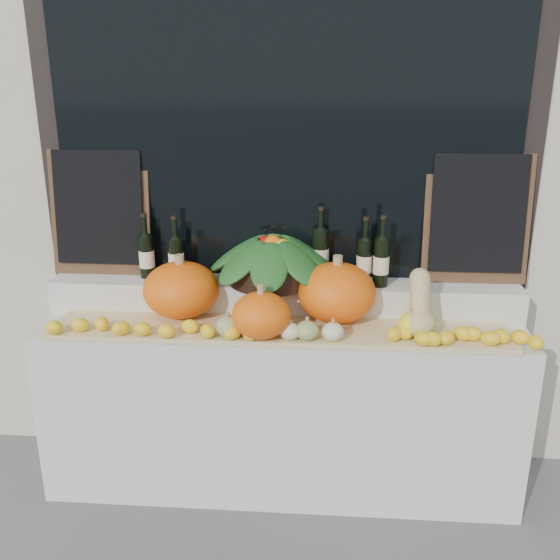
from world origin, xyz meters
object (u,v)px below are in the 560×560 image
at_px(butternut_squash, 420,308).
at_px(wine_bottle_tall, 320,254).
at_px(pumpkin_left, 181,290).
at_px(produce_bowl, 273,258).
at_px(pumpkin_right, 337,292).

height_order(butternut_squash, wine_bottle_tall, wine_bottle_tall).
height_order(pumpkin_left, produce_bowl, produce_bowl).
bearing_deg(produce_bowl, wine_bottle_tall, 13.69).
relative_size(butternut_squash, produce_bowl, 0.43).
distance_m(butternut_squash, produce_bowl, 0.74).
xyz_separation_m(pumpkin_left, produce_bowl, (0.43, 0.15, 0.12)).
relative_size(pumpkin_right, wine_bottle_tall, 1.00).
relative_size(butternut_squash, wine_bottle_tall, 0.79).
height_order(pumpkin_right, wine_bottle_tall, wine_bottle_tall).
bearing_deg(wine_bottle_tall, pumpkin_right, -68.05).
distance_m(pumpkin_left, produce_bowl, 0.47).
relative_size(pumpkin_left, pumpkin_right, 0.99).
distance_m(pumpkin_left, butternut_squash, 1.11).
bearing_deg(pumpkin_right, produce_bowl, 154.51).
height_order(pumpkin_left, pumpkin_right, pumpkin_right).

